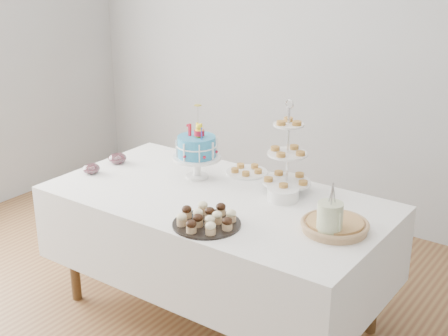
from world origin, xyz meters
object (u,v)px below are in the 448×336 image
Objects in this scene: jam_bowl_a at (91,169)px; jam_bowl_b at (118,158)px; cupcake_tray at (207,218)px; utensil_pitcher at (330,219)px; tiered_stand at (288,154)px; birthday_cake at (197,159)px; table at (217,233)px; plate_stack at (283,194)px; pastry_plate at (247,171)px; pie at (335,225)px.

jam_bowl_a is 0.92× the size of jam_bowl_b.
cupcake_tray reaches higher than jam_bowl_a.
jam_bowl_b is (0.00, 0.23, 0.00)m from jam_bowl_a.
jam_bowl_a is 0.38× the size of utensil_pitcher.
utensil_pitcher is at bearing -6.23° from jam_bowl_b.
tiered_stand is 5.09× the size of jam_bowl_a.
tiered_stand is (0.55, 0.12, 0.10)m from birthday_cake.
tiered_stand is (0.28, 0.29, 0.45)m from table.
table is at bearing -4.92° from jam_bowl_b.
utensil_pitcher reaches higher than jam_bowl_a.
plate_stack and jam_bowl_b have the same top height.
jam_bowl_a is at bearing -151.05° from birthday_cake.
tiered_stand reaches higher than cupcake_tray.
pastry_plate is 2.24× the size of jam_bowl_b.
tiered_stand reaches higher than jam_bowl_a.
pie is 0.58m from tiered_stand.
tiered_stand is at bearing 12.48° from birthday_cake.
tiered_stand is 1.22m from jam_bowl_a.
pie reaches higher than pastry_plate.
birthday_cake is 1.02m from pie.
tiered_stand reaches higher than pastry_plate.
jam_bowl_a is (-0.57, -0.32, -0.09)m from birthday_cake.
pie is 1.96× the size of plate_stack.
table is 0.46m from cupcake_tray.
table is at bearing -152.15° from plate_stack.
pie is 1.58m from jam_bowl_a.
cupcake_tray is at bearing -61.71° from table.
pastry_plate is 0.95m from jam_bowl_a.
jam_bowl_a reaches higher than pie.
tiered_stand reaches higher than utensil_pitcher.
cupcake_tray is 3.04× the size of jam_bowl_b.
birthday_cake is 2.56× the size of plate_stack.
tiered_stand is 2.10× the size of pastry_plate.
jam_bowl_b is at bearing -170.92° from birthday_cake.
tiered_stand is at bearing -17.96° from pastry_plate.
jam_bowl_b is (-0.78, -0.33, 0.02)m from pastry_plate.
utensil_pitcher is at bearing 22.16° from cupcake_tray.
table is at bearing 10.35° from jam_bowl_a.
plate_stack is 0.50m from utensil_pitcher.
pastry_plate is 0.92× the size of utensil_pitcher.
utensil_pitcher reaches higher than table.
table is at bearing -134.10° from tiered_stand.
jam_bowl_b is (-0.84, 0.07, 0.26)m from table.
cupcake_tray is 0.52m from plate_stack.
cupcake_tray is 1.36× the size of pastry_plate.
birthday_cake reaches higher than jam_bowl_b.
table is 6.88× the size of utensil_pitcher.
pastry_plate is (0.20, 0.23, -0.10)m from birthday_cake.
utensil_pitcher is at bearing 1.92° from jam_bowl_a.
tiered_stand is 0.62m from utensil_pitcher.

